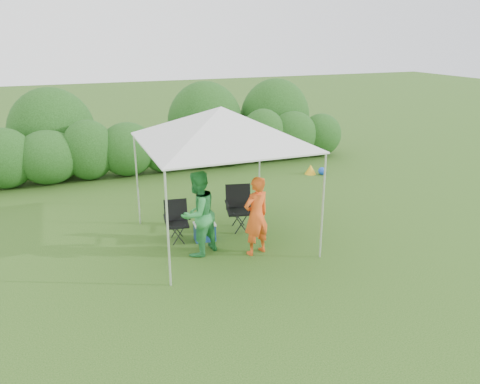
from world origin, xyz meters
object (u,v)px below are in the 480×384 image
object	(u,v)px
canopy	(221,125)
chair_left	(177,218)
man	(256,216)
woman	(198,214)
chair_right	(239,205)
cooler	(205,232)

from	to	relation	value
canopy	chair_left	bearing A→B (deg)	159.48
chair_left	man	world-z (taller)	man
man	woman	xyz separation A→B (m)	(-1.06, 0.40, 0.05)
man	chair_left	bearing A→B (deg)	-59.03
chair_left	man	xyz separation A→B (m)	(1.30, -1.22, 0.31)
chair_right	cooler	world-z (taller)	chair_right
man	woman	size ratio (longest dim) A/B	0.94
man	cooler	world-z (taller)	man
chair_right	chair_left	bearing A→B (deg)	-163.40
chair_right	chair_left	world-z (taller)	chair_right
chair_left	woman	bearing A→B (deg)	-65.10
canopy	cooler	world-z (taller)	canopy
chair_right	man	distance (m)	1.34
chair_left	cooler	distance (m)	0.66
chair_right	man	size ratio (longest dim) A/B	0.62
chair_right	woman	xyz separation A→B (m)	(-1.21, -0.91, 0.29)
man	woman	bearing A→B (deg)	-36.50
chair_left	canopy	bearing A→B (deg)	-11.83
chair_left	chair_right	bearing A→B (deg)	12.19
woman	cooler	xyz separation A→B (m)	(0.30, 0.57, -0.66)
canopy	chair_right	bearing A→B (deg)	38.43
man	cooler	size ratio (longest dim) A/B	3.33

